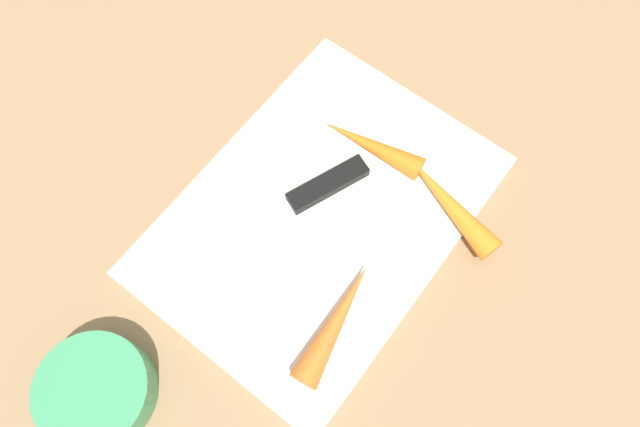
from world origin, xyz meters
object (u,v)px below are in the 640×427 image
object	(u,v)px
knife	(317,191)
carrot_longest	(448,203)
small_bowl	(97,391)
carrot_medium	(336,321)
cutting_board	(320,216)
carrot_shortest	(369,144)

from	to	relation	value
knife	carrot_longest	world-z (taller)	carrot_longest
knife	small_bowl	bearing A→B (deg)	13.94
carrot_medium	small_bowl	distance (m)	0.23
small_bowl	knife	bearing A→B (deg)	172.38
cutting_board	small_bowl	xyz separation A→B (m)	(0.26, -0.05, 0.01)
small_bowl	carrot_longest	bearing A→B (deg)	156.17
carrot_longest	carrot_shortest	world-z (taller)	carrot_longest
knife	small_bowl	xyz separation A→B (m)	(0.28, -0.04, 0.00)
knife	carrot_longest	distance (m)	0.14
knife	small_bowl	world-z (taller)	small_bowl
knife	carrot_medium	size ratio (longest dim) A/B	1.51
carrot_medium	small_bowl	size ratio (longest dim) A/B	1.24
carrot_medium	carrot_shortest	bearing A→B (deg)	18.53
carrot_longest	carrot_medium	world-z (taller)	same
knife	carrot_longest	bearing A→B (deg)	141.89
cutting_board	carrot_medium	xyz separation A→B (m)	(0.08, 0.08, 0.02)
carrot_medium	carrot_shortest	distance (m)	0.19
carrot_medium	small_bowl	xyz separation A→B (m)	(0.18, -0.14, -0.01)
carrot_shortest	carrot_longest	bearing A→B (deg)	168.73
cutting_board	carrot_shortest	size ratio (longest dim) A/B	3.15
carrot_longest	carrot_shortest	distance (m)	0.10
carrot_longest	carrot_medium	xyz separation A→B (m)	(0.17, -0.02, 0.00)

